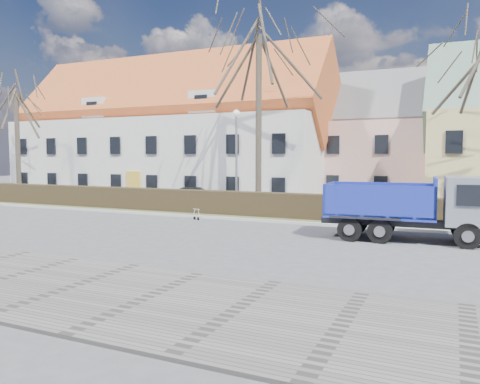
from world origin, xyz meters
The scene contains 13 objects.
ground centered at (0.00, 0.00, 0.00)m, with size 120.00×120.00×0.00m, color #4F5052.
sidewalk_near centered at (0.00, -8.50, 0.04)m, with size 80.00×5.00×0.08m, color slate.
curb_far centered at (0.00, 4.60, 0.06)m, with size 80.00×0.30×0.12m, color #ADAAA5.
grass_strip centered at (0.00, 6.20, 0.05)m, with size 80.00×3.00×0.10m, color #4B5530.
hedge centered at (0.00, 6.00, 0.65)m, with size 60.00×0.90×1.30m, color black.
building_white centered at (-13.00, 16.00, 4.75)m, with size 26.80×10.80×9.50m, color silver, non-canonical shape.
building_pink centered at (4.00, 20.00, 4.00)m, with size 10.80×8.80×8.00m, color #D8A699, non-canonical shape.
tree_0 centered at (-22.00, 8.50, 4.95)m, with size 7.20×7.20×9.90m, color #3D342A, non-canonical shape.
tree_1 centered at (-2.00, 8.50, 6.33)m, with size 9.20×9.20×12.65m, color #3D342A, non-canonical shape.
dump_truck centered at (6.75, 2.06, 1.32)m, with size 6.58×2.44×2.63m, color navy, non-canonical shape.
streetlight centered at (-2.74, 7.00, 3.00)m, with size 0.47×0.47×6.00m, color gray, non-canonical shape.
cart_frame centered at (-3.74, 3.87, 0.33)m, with size 0.71×0.41×0.65m, color silver, non-canonical shape.
parked_car_a centered at (-7.19, 10.13, 0.67)m, with size 1.59×3.94×1.34m, color black.
Camera 1 is at (8.54, -17.14, 3.30)m, focal length 35.00 mm.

